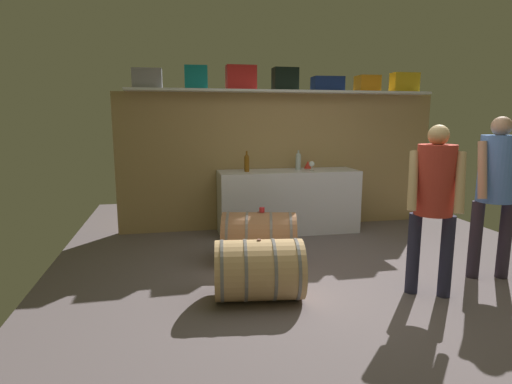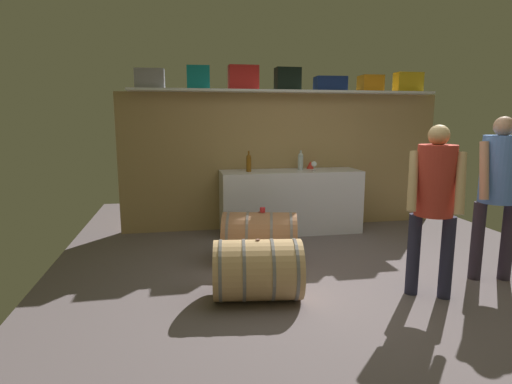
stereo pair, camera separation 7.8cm
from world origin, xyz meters
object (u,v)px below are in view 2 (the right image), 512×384
toolcase_grey (150,79)px  toolcase_yellow (408,82)px  toolcase_navy (330,84)px  tasting_cup (263,210)px  wine_bottle_amber (249,163)px  wine_bottle_clear (301,161)px  wine_glass (314,164)px  toolcase_teal (198,78)px  wine_barrel_near (260,237)px  visitor_tasting (435,194)px  toolcase_red (243,78)px  work_cabinet (290,201)px  red_funnel (310,165)px  wine_barrel_far (258,270)px  toolcase_orange (370,83)px  toolcase_black (288,79)px  winemaker_pouring (499,182)px

toolcase_grey → toolcase_yellow: 3.76m
toolcase_navy → tasting_cup: bearing=-128.5°
wine_bottle_amber → wine_bottle_clear: (0.77, 0.09, 0.00)m
wine_bottle_amber → wine_glass: wine_bottle_amber is taller
wine_bottle_amber → toolcase_teal: bearing=161.7°
tasting_cup → toolcase_yellow: bearing=29.4°
toolcase_navy → wine_barrel_near: bearing=-129.3°
toolcase_teal → toolcase_grey: bearing=-177.3°
visitor_tasting → wine_bottle_amber: bearing=-31.8°
toolcase_navy → wine_barrel_near: 2.65m
toolcase_red → wine_bottle_amber: toolcase_red is taller
work_cabinet → wine_barrel_near: size_ratio=2.14×
toolcase_red → toolcase_yellow: (2.49, 0.00, -0.02)m
wine_bottle_amber → toolcase_red: bearing=99.1°
red_funnel → wine_barrel_far: bearing=-117.7°
toolcase_red → wine_glass: (0.95, -0.32, -1.19)m
toolcase_grey → toolcase_yellow: size_ratio=0.95×
toolcase_red → work_cabinet: 1.86m
wine_barrel_far → visitor_tasting: 1.72m
toolcase_orange → tasting_cup: bearing=-140.8°
wine_bottle_clear → visitor_tasting: size_ratio=0.18×
toolcase_black → wine_glass: (0.31, -0.32, -1.19)m
toolcase_teal → wine_barrel_far: size_ratio=0.36×
toolcase_teal → wine_bottle_clear: (1.43, -0.13, -1.15)m
winemaker_pouring → toolcase_black: bearing=-44.3°
red_funnel → wine_barrel_near: (-1.04, -1.39, -0.66)m
red_funnel → wine_barrel_near: red_funnel is taller
toolcase_red → wine_glass: size_ratio=2.97×
toolcase_black → wine_barrel_near: (-0.68, -1.41, -1.88)m
toolcase_red → wine_barrel_near: toolcase_red is taller
toolcase_teal → wine_barrel_far: bearing=-78.5°
work_cabinet → wine_bottle_clear: (0.17, 0.08, 0.58)m
wine_barrel_near → toolcase_red: bearing=100.7°
toolcase_red → toolcase_orange: (1.89, 0.00, -0.05)m
toolcase_teal → toolcase_navy: bearing=2.7°
toolcase_black → tasting_cup: toolcase_black is taller
toolcase_teal → wine_bottle_clear: toolcase_teal is taller
wine_bottle_clear → wine_barrel_near: (-0.85, -1.28, -0.73)m
toolcase_yellow → work_cabinet: (-1.85, -0.21, -1.71)m
toolcase_red → wine_bottle_amber: 1.18m
toolcase_red → toolcase_navy: toolcase_red is taller
toolcase_orange → wine_bottle_amber: (-1.86, -0.22, -1.11)m
wine_glass → visitor_tasting: bearing=-81.0°
toolcase_orange → wine_barrel_near: (-1.94, -1.41, -1.84)m
tasting_cup → visitor_tasting: visitor_tasting is taller
wine_barrel_near → wine_glass: bearing=60.3°
toolcase_navy → toolcase_yellow: 1.23m
toolcase_teal → toolcase_black: bearing=2.7°
toolcase_yellow → wine_barrel_near: 3.45m
toolcase_orange → tasting_cup: size_ratio=5.16×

